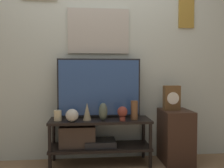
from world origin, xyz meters
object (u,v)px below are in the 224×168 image
at_px(candle_jar, 58,115).
at_px(decorative_bust, 122,112).
at_px(television, 99,88).
at_px(vase_urn_stoneware, 103,112).
at_px(vase_tall_ceramic, 134,110).
at_px(vase_slim_bronze, 87,111).
at_px(vase_round_glass, 72,115).
at_px(mantel_clock, 172,98).

bearing_deg(candle_jar, decorative_bust, -7.29).
xyz_separation_m(television, candle_jar, (-0.48, -0.14, -0.31)).
distance_m(television, vase_urn_stoneware, 0.32).
height_order(vase_tall_ceramic, vase_urn_stoneware, vase_tall_ceramic).
bearing_deg(vase_tall_ceramic, vase_slim_bronze, 176.61).
relative_size(vase_round_glass, mantel_clock, 0.49).
bearing_deg(candle_jar, vase_urn_stoneware, -5.06).
bearing_deg(vase_tall_ceramic, vase_urn_stoneware, -177.53).
xyz_separation_m(vase_tall_ceramic, decorative_bust, (-0.15, -0.06, -0.01)).
height_order(television, mantel_clock, television).
bearing_deg(vase_slim_bronze, vase_urn_stoneware, -14.79).
relative_size(vase_tall_ceramic, mantel_clock, 0.75).
bearing_deg(vase_round_glass, mantel_clock, 5.98).
bearing_deg(vase_urn_stoneware, decorative_bust, -12.51).
height_order(vase_slim_bronze, mantel_clock, mantel_clock).
height_order(television, candle_jar, television).
bearing_deg(television, vase_tall_ceramic, -22.71).
height_order(vase_round_glass, mantel_clock, mantel_clock).
relative_size(television, vase_round_glass, 6.91).
distance_m(vase_tall_ceramic, vase_round_glass, 0.72).
distance_m(vase_round_glass, mantel_clock, 1.21).
xyz_separation_m(candle_jar, mantel_clock, (1.35, 0.05, 0.18)).
xyz_separation_m(candle_jar, decorative_bust, (0.73, -0.09, 0.04)).
distance_m(television, mantel_clock, 0.89).
xyz_separation_m(vase_round_glass, mantel_clock, (1.19, 0.12, 0.17)).
relative_size(vase_tall_ceramic, candle_jar, 1.86).
relative_size(vase_tall_ceramic, decorative_bust, 1.34).
bearing_deg(vase_urn_stoneware, television, 100.85).
bearing_deg(vase_urn_stoneware, vase_slim_bronze, 165.21).
bearing_deg(television, vase_round_glass, -145.44).
bearing_deg(vase_tall_ceramic, vase_round_glass, -176.05).
relative_size(vase_slim_bronze, candle_jar, 1.69).
xyz_separation_m(vase_tall_ceramic, mantel_clock, (0.47, 0.08, 0.13)).
height_order(vase_round_glass, vase_slim_bronze, vase_slim_bronze).
distance_m(television, candle_jar, 0.59).
relative_size(television, vase_urn_stoneware, 4.88).
height_order(vase_urn_stoneware, decorative_bust, vase_urn_stoneware).
relative_size(vase_round_glass, candle_jar, 1.21).
bearing_deg(mantel_clock, vase_urn_stoneware, -173.82).
bearing_deg(vase_slim_bronze, candle_jar, -179.57).
bearing_deg(candle_jar, vase_slim_bronze, 0.43).
bearing_deg(vase_tall_ceramic, television, 157.29).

